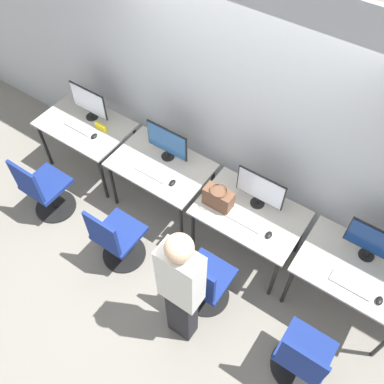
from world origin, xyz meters
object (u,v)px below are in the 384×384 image
Objects in this scene: monitor_right at (260,189)px; handbag at (218,198)px; monitor_far_right at (374,243)px; keyboard_far_left at (80,127)px; monitor_far_left at (89,102)px; keyboard_far_right at (352,284)px; keyboard_left at (152,172)px; person_right at (181,288)px; office_chair_far_left at (45,191)px; monitor_left at (167,142)px; office_chair_right at (204,283)px; mouse_left at (172,183)px; office_chair_far_right at (301,359)px; keyboard_right at (245,220)px; mouse_right at (269,235)px; mouse_far_right at (379,301)px; mouse_far_left at (94,136)px; office_chair_left at (117,240)px.

handbag is (-0.32, -0.24, -0.11)m from monitor_right.
keyboard_far_left is at bearing -175.57° from monitor_far_right.
keyboard_far_right is (3.36, -0.31, -0.22)m from monitor_far_left.
keyboard_left is 0.22× the size of person_right.
office_chair_far_left is 1.80× the size of monitor_left.
mouse_left is at bearing 143.06° from office_chair_right.
office_chair_far_left and office_chair_right have the same top height.
mouse_left is 2.07m from office_chair_far_right.
person_right is 1.85× the size of office_chair_far_right.
keyboard_right is (2.24, -0.04, 0.00)m from keyboard_far_left.
office_chair_right is (-0.32, -0.62, -0.36)m from mouse_right.
monitor_right is at bearing 136.00° from office_chair_far_right.
monitor_right is 1.36× the size of keyboard_right.
handbag reaches higher than mouse_far_right.
mouse_far_right is (1.37, -0.07, 0.01)m from keyboard_right.
keyboard_right is 1.38m from mouse_far_right.
mouse_far_right is (0.25, -0.01, 0.01)m from keyboard_far_right.
office_chair_far_left is 2.44× the size of keyboard_right.
keyboard_left is at bearing 179.69° from mouse_left.
monitor_far_right is at bearing 48.22° from person_right.
keyboard_far_right is at bearing -0.82° from keyboard_left.
mouse_far_left and mouse_right have the same top height.
office_chair_left is 1.16m from handbag.
monitor_far_right is at bearing 2.44° from monitor_right.
mouse_right is (0.28, -0.02, 0.01)m from keyboard_right.
office_chair_far_right is (2.17, -0.73, -0.36)m from keyboard_left.
monitor_left is 0.56× the size of office_chair_left.
office_chair_right is 1.57m from mouse_far_right.
monitor_left is at bearing 93.07° from office_chair_left.
monitor_far_left is 0.56× the size of office_chair_far_right.
mouse_far_left is 2.00m from keyboard_right.
keyboard_right is 0.74m from office_chair_right.
keyboard_left is 2.32m from office_chair_far_right.
office_chair_left is at bearing -164.50° from mouse_far_right.
keyboard_right is at bearing -0.52° from mouse_far_left.
keyboard_far_left is 0.74× the size of monitor_right.
keyboard_far_left is 2.52m from mouse_right.
handbag is at bearing -16.75° from monitor_left.
monitor_far_left reaches higher than keyboard_far_right.
mouse_left is at bearing -46.68° from monitor_left.
monitor_far_left is 1.36× the size of keyboard_far_left.
mouse_far_right is (3.62, -0.11, 0.01)m from keyboard_far_left.
monitor_far_left is 0.56× the size of office_chair_right.
mouse_far_right is 0.10× the size of office_chair_far_right.
mouse_left is (0.26, -0.28, -0.21)m from monitor_left.
keyboard_far_right is (0.85, -0.04, -0.01)m from mouse_right.
mouse_right is (1.13, 0.00, 0.00)m from mouse_left.
mouse_left is at bearing 73.71° from office_chair_left.
mouse_far_left is 2.09m from office_chair_right.
keyboard_far_right is at bearing -5.31° from monitor_far_left.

